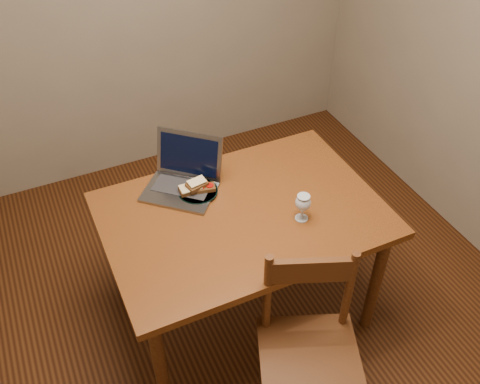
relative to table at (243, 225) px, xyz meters
name	(u,v)px	position (x,y,z in m)	size (l,w,h in m)	color
floor	(233,319)	(-0.07, -0.04, -0.66)	(3.20, 3.20, 0.02)	black
table	(243,225)	(0.00, 0.00, 0.00)	(1.30, 0.90, 0.74)	#49250C
chair	(309,345)	(0.02, -0.62, -0.16)	(0.55, 0.53, 0.45)	#3B1A0C
plate	(198,192)	(-0.14, 0.21, 0.09)	(0.20, 0.20, 0.02)	black
sandwich_cheese	(190,189)	(-0.18, 0.22, 0.12)	(0.11, 0.06, 0.03)	#381E0C
sandwich_tomato	(205,187)	(-0.10, 0.21, 0.12)	(0.09, 0.06, 0.03)	#381E0C
sandwich_top	(197,184)	(-0.14, 0.22, 0.14)	(0.10, 0.06, 0.03)	#381E0C
milk_glass	(303,207)	(0.23, -0.16, 0.16)	(0.07, 0.07, 0.14)	white
laptop	(184,174)	(-0.18, 0.30, 0.15)	(0.46, 0.46, 0.24)	slate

